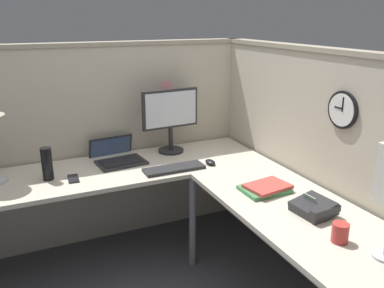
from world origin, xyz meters
The scene contains 15 objects.
ground_plane centered at (0.00, 0.00, 0.00)m, with size 6.80×6.80×0.00m, color #47474C.
cubicle_wall_back centered at (-0.36, 0.87, 0.79)m, with size 2.57×0.12×1.58m.
cubicle_wall_right centered at (0.87, -0.27, 0.79)m, with size 0.12×2.37×1.58m.
desk centered at (-0.15, -0.05, 0.63)m, with size 2.35×2.15×0.73m.
monitor centered at (0.19, 0.64, 1.02)m, with size 0.46×0.20×0.50m.
laptop centered at (-0.25, 0.64, 0.75)m, with size 0.38×0.41×0.22m.
keyboard centered at (0.06, 0.26, 0.74)m, with size 0.43×0.14×0.02m, color #232326.
computer_mouse centered at (0.35, 0.25, 0.75)m, with size 0.06×0.10×0.03m, color black.
cell_phone centered at (-0.61, 0.38, 0.73)m, with size 0.07×0.14×0.01m, color black.
thermos_flask centered at (-0.76, 0.44, 0.84)m, with size 0.07×0.07×0.22m, color black.
office_phone centered at (0.51, -0.67, 0.77)m, with size 0.21×0.22×0.11m.
book_stack centered at (0.44, -0.31, 0.75)m, with size 0.30×0.23×0.04m.
coffee_mug centered at (0.43, -0.94, 0.78)m, with size 0.08×0.08×0.10m, color #B2332D.
wall_clock centered at (0.82, -0.49, 1.25)m, with size 0.04×0.22×0.22m.
pinned_note_rightmost centered at (0.24, 0.82, 1.22)m, with size 0.08×0.00×0.10m, color pink.
Camera 1 is at (-0.90, -2.18, 1.76)m, focal length 37.46 mm.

